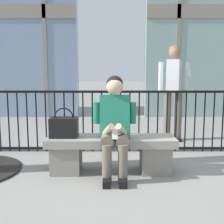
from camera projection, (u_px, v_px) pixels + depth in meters
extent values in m
plane|color=gray|center=(112.00, 171.00, 3.61)|extent=(60.00, 60.00, 0.00)
cube|color=gray|center=(112.00, 141.00, 3.55)|extent=(1.60, 0.44, 0.10)
cube|color=gray|center=(68.00, 158.00, 3.58)|extent=(0.36, 0.37, 0.35)
cube|color=gray|center=(156.00, 158.00, 3.58)|extent=(0.36, 0.37, 0.35)
cylinder|color=#6B6051|center=(108.00, 139.00, 3.36)|extent=(0.15, 0.40, 0.15)
cylinder|color=#6B6051|center=(108.00, 164.00, 3.20)|extent=(0.11, 0.11, 0.45)
cube|color=black|center=(108.00, 182.00, 3.17)|extent=(0.09, 0.22, 0.08)
cylinder|color=#6B6051|center=(123.00, 139.00, 3.36)|extent=(0.15, 0.40, 0.15)
cylinder|color=#6B6051|center=(124.00, 164.00, 3.20)|extent=(0.11, 0.11, 0.45)
cube|color=black|center=(124.00, 182.00, 3.17)|extent=(0.09, 0.22, 0.08)
cube|color=#1E7259|center=(116.00, 117.00, 3.46)|extent=(0.36, 0.30, 0.55)
cylinder|color=#1E7259|center=(98.00, 113.00, 3.46)|extent=(0.08, 0.08, 0.26)
cylinder|color=#DBAD89|center=(109.00, 130.00, 3.26)|extent=(0.16, 0.28, 0.20)
cylinder|color=#1E7259|center=(134.00, 113.00, 3.46)|extent=(0.08, 0.08, 0.26)
cylinder|color=#DBAD89|center=(123.00, 130.00, 3.26)|extent=(0.16, 0.28, 0.20)
cube|color=silver|center=(116.00, 133.00, 3.21)|extent=(0.07, 0.10, 0.13)
sphere|color=#DBAD89|center=(116.00, 87.00, 3.39)|extent=(0.20, 0.20, 0.20)
sphere|color=black|center=(116.00, 84.00, 3.42)|extent=(0.20, 0.20, 0.20)
cube|color=black|center=(65.00, 127.00, 3.52)|extent=(0.34, 0.20, 0.25)
torus|color=black|center=(65.00, 117.00, 3.50)|extent=(0.24, 0.02, 0.24)
cylinder|color=#6B6051|center=(168.00, 116.00, 5.16)|extent=(0.13, 0.13, 0.90)
cube|color=black|center=(168.00, 139.00, 5.18)|extent=(0.09, 0.22, 0.06)
cylinder|color=#6B6051|center=(179.00, 116.00, 5.16)|extent=(0.13, 0.13, 0.90)
cube|color=black|center=(179.00, 139.00, 5.18)|extent=(0.09, 0.22, 0.06)
cube|color=silver|center=(175.00, 76.00, 5.06)|extent=(0.33, 0.43, 0.56)
cylinder|color=silver|center=(162.00, 77.00, 5.06)|extent=(0.08, 0.08, 0.52)
cylinder|color=silver|center=(188.00, 77.00, 5.06)|extent=(0.08, 0.08, 0.52)
sphere|color=#8E664C|center=(176.00, 53.00, 5.00)|extent=(0.20, 0.20, 0.20)
sphere|color=olive|center=(176.00, 51.00, 5.01)|extent=(0.20, 0.20, 0.20)
cube|color=silver|center=(190.00, 73.00, 4.95)|extent=(0.07, 0.01, 0.14)
cylinder|color=black|center=(1.00, 121.00, 4.45)|extent=(0.02, 0.02, 0.97)
cylinder|color=black|center=(10.00, 121.00, 4.45)|extent=(0.02, 0.02, 0.97)
cylinder|color=black|center=(19.00, 121.00, 4.45)|extent=(0.02, 0.02, 0.97)
cylinder|color=black|center=(29.00, 121.00, 4.45)|extent=(0.02, 0.02, 0.97)
cylinder|color=black|center=(38.00, 121.00, 4.45)|extent=(0.02, 0.02, 0.97)
cylinder|color=black|center=(47.00, 121.00, 4.45)|extent=(0.02, 0.02, 0.97)
cylinder|color=black|center=(56.00, 121.00, 4.45)|extent=(0.02, 0.02, 0.97)
cylinder|color=black|center=(66.00, 121.00, 4.45)|extent=(0.02, 0.02, 0.97)
cylinder|color=black|center=(75.00, 121.00, 4.44)|extent=(0.02, 0.02, 0.97)
cylinder|color=black|center=(84.00, 121.00, 4.44)|extent=(0.02, 0.02, 0.97)
cylinder|color=black|center=(94.00, 121.00, 4.44)|extent=(0.02, 0.02, 0.97)
cylinder|color=black|center=(103.00, 121.00, 4.44)|extent=(0.02, 0.02, 0.97)
cylinder|color=black|center=(112.00, 121.00, 4.44)|extent=(0.02, 0.02, 0.97)
cylinder|color=black|center=(122.00, 121.00, 4.44)|extent=(0.02, 0.02, 0.97)
cylinder|color=black|center=(131.00, 121.00, 4.44)|extent=(0.02, 0.02, 0.97)
cylinder|color=black|center=(140.00, 121.00, 4.44)|extent=(0.02, 0.02, 0.97)
cylinder|color=black|center=(149.00, 121.00, 4.44)|extent=(0.02, 0.02, 0.97)
cylinder|color=black|center=(159.00, 121.00, 4.44)|extent=(0.02, 0.02, 0.97)
cylinder|color=black|center=(168.00, 121.00, 4.44)|extent=(0.02, 0.02, 0.97)
cylinder|color=black|center=(177.00, 121.00, 4.44)|extent=(0.02, 0.02, 0.97)
cylinder|color=black|center=(187.00, 121.00, 4.44)|extent=(0.02, 0.02, 0.97)
cylinder|color=black|center=(196.00, 121.00, 4.44)|extent=(0.02, 0.02, 0.97)
cylinder|color=black|center=(205.00, 121.00, 4.44)|extent=(0.02, 0.02, 0.97)
cylinder|color=black|center=(215.00, 121.00, 4.44)|extent=(0.02, 0.02, 0.97)
cylinder|color=black|center=(224.00, 121.00, 4.44)|extent=(0.02, 0.02, 0.97)
cube|color=black|center=(112.00, 148.00, 4.51)|extent=(8.74, 0.04, 0.04)
cube|color=black|center=(112.00, 92.00, 4.38)|extent=(8.74, 0.04, 0.04)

